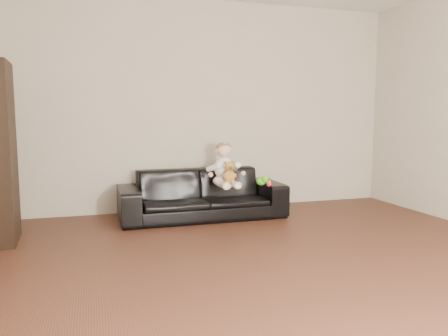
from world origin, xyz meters
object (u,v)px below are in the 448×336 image
object	(u,v)px
sofa	(202,194)
toy_blue_disc	(263,184)
toy_green	(261,182)
toy_rattle	(269,184)
teddy_bear	(229,173)
baby	(224,167)

from	to	relation	value
sofa	toy_blue_disc	distance (m)	0.74
toy_green	toy_blue_disc	size ratio (longest dim) A/B	1.27
sofa	toy_rattle	bearing A→B (deg)	-19.31
teddy_bear	toy_rattle	size ratio (longest dim) A/B	3.89
baby	toy_green	bearing A→B (deg)	-16.16
teddy_bear	toy_green	size ratio (longest dim) A/B	1.92
sofa	toy_green	xyz separation A→B (m)	(0.69, -0.12, 0.13)
baby	toy_blue_disc	xyz separation A→B (m)	(0.49, 0.03, -0.22)
sofa	baby	bearing A→B (deg)	-24.00
toy_rattle	sofa	bearing A→B (deg)	160.99
baby	toy_rattle	bearing A→B (deg)	-30.70
sofa	toy_blue_disc	world-z (taller)	sofa
toy_blue_disc	baby	bearing A→B (deg)	-176.19
teddy_bear	toy_rattle	world-z (taller)	teddy_bear
sofa	toy_blue_disc	xyz separation A→B (m)	(0.73, -0.07, 0.09)
toy_green	toy_rattle	distance (m)	0.14
toy_blue_disc	toy_rattle	bearing A→B (deg)	-87.50
toy_green	toy_rattle	bearing A→B (deg)	-69.75
toy_rattle	toy_blue_disc	size ratio (longest dim) A/B	0.62
teddy_bear	toy_rattle	bearing A→B (deg)	-24.19
sofa	baby	world-z (taller)	baby
toy_green	baby	bearing A→B (deg)	177.91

